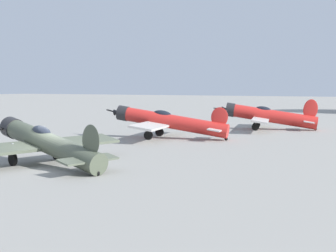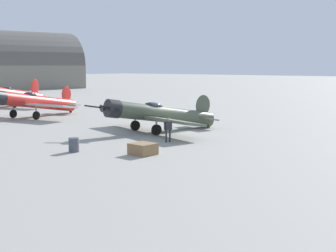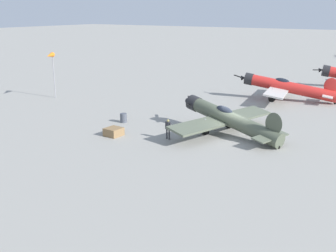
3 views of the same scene
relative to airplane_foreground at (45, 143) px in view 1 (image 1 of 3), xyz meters
The scene contains 4 objects.
ground_plane 1.45m from the airplane_foreground, 74.05° to the left, with size 400.00×400.00×0.00m, color gray.
airplane_foreground is the anchor object (origin of this frame).
airplane_mid_apron 16.00m from the airplane_foreground, behind, with size 10.76×11.95×3.00m.
airplane_far_line 29.38m from the airplane_foreground, 169.23° to the left, with size 12.18×10.63×3.44m.
Camera 1 is at (20.94, 18.82, 4.72)m, focal length 49.70 mm.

